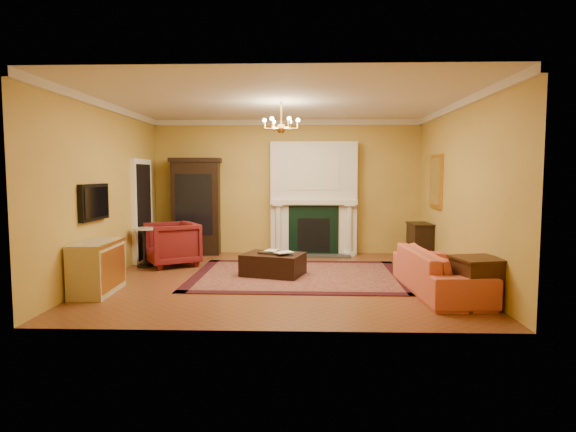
{
  "coord_description": "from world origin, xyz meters",
  "views": [
    {
      "loc": [
        0.38,
        -8.11,
        1.8
      ],
      "look_at": [
        0.1,
        0.3,
        1.06
      ],
      "focal_mm": 30.0,
      "sensor_mm": 36.0,
      "label": 1
    }
  ],
  "objects_px": {
    "end_table": "(477,284)",
    "pedestal_table": "(144,244)",
    "console_table": "(420,243)",
    "coral_sofa": "(440,264)",
    "leather_ottoman": "(273,264)",
    "china_cabinet": "(196,209)",
    "wingback_armchair": "(172,242)",
    "commode": "(97,267)"
  },
  "relations": [
    {
      "from": "wingback_armchair",
      "to": "pedestal_table",
      "type": "distance_m",
      "value": 0.51
    },
    {
      "from": "commode",
      "to": "coral_sofa",
      "type": "bearing_deg",
      "value": -0.03
    },
    {
      "from": "commode",
      "to": "wingback_armchair",
      "type": "bearing_deg",
      "value": 74.47
    },
    {
      "from": "wingback_armchair",
      "to": "commode",
      "type": "height_order",
      "value": "wingback_armchair"
    },
    {
      "from": "commode",
      "to": "leather_ottoman",
      "type": "bearing_deg",
      "value": 25.37
    },
    {
      "from": "coral_sofa",
      "to": "end_table",
      "type": "bearing_deg",
      "value": -163.13
    },
    {
      "from": "coral_sofa",
      "to": "leather_ottoman",
      "type": "height_order",
      "value": "coral_sofa"
    },
    {
      "from": "console_table",
      "to": "leather_ottoman",
      "type": "height_order",
      "value": "console_table"
    },
    {
      "from": "pedestal_table",
      "to": "china_cabinet",
      "type": "bearing_deg",
      "value": 65.6
    },
    {
      "from": "end_table",
      "to": "china_cabinet",
      "type": "bearing_deg",
      "value": 138.67
    },
    {
      "from": "pedestal_table",
      "to": "end_table",
      "type": "height_order",
      "value": "pedestal_table"
    },
    {
      "from": "china_cabinet",
      "to": "end_table",
      "type": "distance_m",
      "value": 6.34
    },
    {
      "from": "end_table",
      "to": "pedestal_table",
      "type": "bearing_deg",
      "value": 153.86
    },
    {
      "from": "end_table",
      "to": "leather_ottoman",
      "type": "distance_m",
      "value": 3.47
    },
    {
      "from": "coral_sofa",
      "to": "wingback_armchair",
      "type": "bearing_deg",
      "value": 63.29
    },
    {
      "from": "china_cabinet",
      "to": "pedestal_table",
      "type": "bearing_deg",
      "value": -118.6
    },
    {
      "from": "coral_sofa",
      "to": "leather_ottoman",
      "type": "relative_size",
      "value": 2.2
    },
    {
      "from": "leather_ottoman",
      "to": "coral_sofa",
      "type": "bearing_deg",
      "value": -6.88
    },
    {
      "from": "china_cabinet",
      "to": "wingback_armchair",
      "type": "xyz_separation_m",
      "value": [
        -0.19,
        -1.36,
        -0.56
      ]
    },
    {
      "from": "china_cabinet",
      "to": "console_table",
      "type": "distance_m",
      "value": 4.88
    },
    {
      "from": "commode",
      "to": "console_table",
      "type": "xyz_separation_m",
      "value": [
        5.51,
        2.88,
        -0.01
      ]
    },
    {
      "from": "pedestal_table",
      "to": "console_table",
      "type": "xyz_separation_m",
      "value": [
        5.48,
        0.82,
        -0.06
      ]
    },
    {
      "from": "china_cabinet",
      "to": "commode",
      "type": "distance_m",
      "value": 3.69
    },
    {
      "from": "coral_sofa",
      "to": "end_table",
      "type": "xyz_separation_m",
      "value": [
        0.28,
        -0.78,
        -0.11
      ]
    },
    {
      "from": "china_cabinet",
      "to": "leather_ottoman",
      "type": "relative_size",
      "value": 2.02
    },
    {
      "from": "console_table",
      "to": "pedestal_table",
      "type": "bearing_deg",
      "value": -174.06
    },
    {
      "from": "pedestal_table",
      "to": "console_table",
      "type": "bearing_deg",
      "value": 8.57
    },
    {
      "from": "console_table",
      "to": "wingback_armchair",
      "type": "bearing_deg",
      "value": -174.82
    },
    {
      "from": "china_cabinet",
      "to": "leather_ottoman",
      "type": "distance_m",
      "value": 3.02
    },
    {
      "from": "commode",
      "to": "coral_sofa",
      "type": "height_order",
      "value": "coral_sofa"
    },
    {
      "from": "end_table",
      "to": "wingback_armchair",
      "type": "bearing_deg",
      "value": 150.36
    },
    {
      "from": "wingback_armchair",
      "to": "commode",
      "type": "bearing_deg",
      "value": -44.21
    },
    {
      "from": "china_cabinet",
      "to": "commode",
      "type": "xyz_separation_m",
      "value": [
        -0.72,
        -3.56,
        -0.63
      ]
    },
    {
      "from": "commode",
      "to": "pedestal_table",
      "type": "bearing_deg",
      "value": 87.0
    },
    {
      "from": "pedestal_table",
      "to": "leather_ottoman",
      "type": "distance_m",
      "value": 2.65
    },
    {
      "from": "console_table",
      "to": "leather_ottoman",
      "type": "distance_m",
      "value": 3.33
    },
    {
      "from": "wingback_armchair",
      "to": "console_table",
      "type": "distance_m",
      "value": 5.03
    },
    {
      "from": "console_table",
      "to": "coral_sofa",
      "type": "bearing_deg",
      "value": -99.88
    },
    {
      "from": "console_table",
      "to": "leather_ottoman",
      "type": "xyz_separation_m",
      "value": [
        -2.94,
        -1.55,
        -0.17
      ]
    },
    {
      "from": "commode",
      "to": "leather_ottoman",
      "type": "height_order",
      "value": "commode"
    },
    {
      "from": "wingback_armchair",
      "to": "pedestal_table",
      "type": "xyz_separation_m",
      "value": [
        -0.49,
        -0.14,
        -0.03
      ]
    },
    {
      "from": "coral_sofa",
      "to": "leather_ottoman",
      "type": "xyz_separation_m",
      "value": [
        -2.59,
        1.15,
        -0.23
      ]
    }
  ]
}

